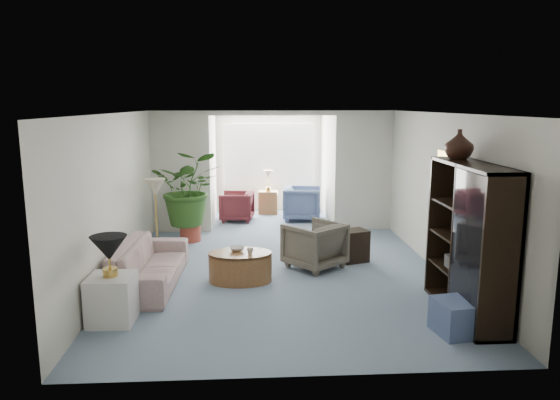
{
  "coord_description": "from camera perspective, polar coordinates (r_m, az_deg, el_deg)",
  "views": [
    {
      "loc": [
        -0.5,
        -7.7,
        2.64
      ],
      "look_at": [
        0.0,
        0.6,
        1.1
      ],
      "focal_mm": 33.48,
      "sensor_mm": 36.0,
      "label": 1
    }
  ],
  "objects": [
    {
      "name": "house_plant",
      "position": [
        10.15,
        -9.92,
        1.3
      ],
      "size": [
        1.31,
        1.13,
        1.45
      ],
      "primitive_type": "imported",
      "color": "#2D571E",
      "rests_on": "plant_pot"
    },
    {
      "name": "back_pier_right",
      "position": [
        11.06,
        9.13,
        3.14
      ],
      "size": [
        1.2,
        0.12,
        2.5
      ],
      "primitive_type": "cube",
      "color": "silver",
      "rests_on": "ground"
    },
    {
      "name": "coffee_cup",
      "position": [
        7.74,
        -3.28,
        -5.61
      ],
      "size": [
        0.1,
        0.1,
        0.09
      ],
      "primitive_type": "imported",
      "rotation": [
        0.0,
        0.0,
        0.08
      ],
      "color": "beige",
      "rests_on": "coffee_table"
    },
    {
      "name": "coffee_bowl",
      "position": [
        7.94,
        -4.73,
        -5.34
      ],
      "size": [
        0.25,
        0.25,
        0.06
      ],
      "primitive_type": "imported",
      "rotation": [
        0.0,
        0.0,
        0.08
      ],
      "color": "beige",
      "rests_on": "coffee_table"
    },
    {
      "name": "cabinet_urn",
      "position": [
        7.19,
        18.97,
        5.77
      ],
      "size": [
        0.37,
        0.37,
        0.39
      ],
      "primitive_type": "imported",
      "color": "black",
      "rests_on": "entertainment_cabinet"
    },
    {
      "name": "ottoman",
      "position": [
        6.55,
        18.85,
        -12.01
      ],
      "size": [
        0.58,
        0.58,
        0.4
      ],
      "primitive_type": "cube",
      "rotation": [
        0.0,
        0.0,
        0.17
      ],
      "color": "slate",
      "rests_on": "ground"
    },
    {
      "name": "side_table_dark",
      "position": [
        8.95,
        8.0,
        -4.96
      ],
      "size": [
        0.55,
        0.49,
        0.54
      ],
      "primitive_type": "cube",
      "rotation": [
        0.0,
        0.0,
        0.34
      ],
      "color": "black",
      "rests_on": "ground"
    },
    {
      "name": "floor_lamp",
      "position": [
        9.08,
        -13.49,
        1.39
      ],
      "size": [
        0.36,
        0.36,
        0.28
      ],
      "primitive_type": "cone",
      "color": "beige",
      "rests_on": "ground"
    },
    {
      "name": "floor",
      "position": [
        8.16,
        0.26,
        -8.39
      ],
      "size": [
        6.0,
        6.0,
        0.0
      ],
      "primitive_type": "plane",
      "color": "#7D8DA5",
      "rests_on": "ground"
    },
    {
      "name": "end_table",
      "position": [
        6.79,
        -17.88,
        -10.27
      ],
      "size": [
        0.55,
        0.55,
        0.59
      ],
      "primitive_type": "cube",
      "rotation": [
        0.0,
        0.0,
        -0.03
      ],
      "color": "silver",
      "rests_on": "ground"
    },
    {
      "name": "framed_picture",
      "position": [
        8.21,
        17.74,
        3.42
      ],
      "size": [
        0.04,
        0.5,
        0.4
      ],
      "primitive_type": "cube",
      "color": "#C2B39B"
    },
    {
      "name": "sunroom_chair_blue",
      "position": [
        11.97,
        2.45,
        -0.37
      ],
      "size": [
        0.95,
        0.93,
        0.77
      ],
      "primitive_type": "imported",
      "rotation": [
        0.0,
        0.0,
        1.44
      ],
      "color": "slate",
      "rests_on": "ground"
    },
    {
      "name": "entertainment_cabinet",
      "position": [
        6.92,
        19.96,
        -4.19
      ],
      "size": [
        0.46,
        1.73,
        1.93
      ],
      "primitive_type": "cube",
      "color": "black",
      "rests_on": "ground"
    },
    {
      "name": "sunroom_chair_maroon",
      "position": [
        11.92,
        -4.75,
        -0.69
      ],
      "size": [
        0.82,
        0.8,
        0.67
      ],
      "primitive_type": "imported",
      "rotation": [
        0.0,
        0.0,
        -1.7
      ],
      "color": "#591E24",
      "rests_on": "ground"
    },
    {
      "name": "shelf_clutter",
      "position": [
        6.7,
        20.33,
        -4.56
      ],
      "size": [
        0.3,
        0.82,
        1.06
      ],
      "color": "#2B2521",
      "rests_on": "entertainment_cabinet"
    },
    {
      "name": "table_lamp",
      "position": [
        6.59,
        -18.2,
        -5.02
      ],
      "size": [
        0.44,
        0.44,
        0.3
      ],
      "primitive_type": "cone",
      "color": "black",
      "rests_on": "end_table"
    },
    {
      "name": "wingback_chair",
      "position": [
        8.53,
        3.78,
        -4.93
      ],
      "size": [
        1.15,
        1.15,
        0.75
      ],
      "primitive_type": "imported",
      "rotation": [
        0.0,
        0.0,
        3.83
      ],
      "color": "#665E50",
      "rests_on": "ground"
    },
    {
      "name": "back_header",
      "position": [
        10.71,
        -0.78,
        9.48
      ],
      "size": [
        2.6,
        0.12,
        0.1
      ],
      "primitive_type": "cube",
      "color": "silver",
      "rests_on": "back_pier_left"
    },
    {
      "name": "back_pier_left",
      "position": [
        10.88,
        -10.83,
        2.97
      ],
      "size": [
        1.2,
        0.12,
        2.5
      ],
      "primitive_type": "cube",
      "color": "silver",
      "rests_on": "ground"
    },
    {
      "name": "window_pane",
      "position": [
        12.95,
        -1.23,
        5.0
      ],
      "size": [
        2.2,
        0.02,
        1.5
      ],
      "primitive_type": "cube",
      "color": "white"
    },
    {
      "name": "coffee_table",
      "position": [
        7.92,
        -4.35,
        -7.3
      ],
      "size": [
        1.02,
        1.02,
        0.45
      ],
      "primitive_type": "cylinder",
      "rotation": [
        0.0,
        0.0,
        0.08
      ],
      "color": "olive",
      "rests_on": "ground"
    },
    {
      "name": "sunroom_table",
      "position": [
        12.67,
        -1.28,
        -0.25
      ],
      "size": [
        0.49,
        0.41,
        0.55
      ],
      "primitive_type": "cube",
      "rotation": [
        0.0,
        0.0,
        -0.13
      ],
      "color": "olive",
      "rests_on": "ground"
    },
    {
      "name": "plant_pot",
      "position": [
        10.33,
        -9.76,
        -3.56
      ],
      "size": [
        0.4,
        0.4,
        0.32
      ],
      "primitive_type": "cylinder",
      "color": "#AE4232",
      "rests_on": "ground"
    },
    {
      "name": "window_blinds",
      "position": [
        12.92,
        -1.22,
        4.99
      ],
      "size": [
        2.2,
        0.02,
        1.5
      ],
      "primitive_type": "cube",
      "color": "white"
    },
    {
      "name": "sofa",
      "position": [
        7.98,
        -14.11,
        -6.78
      ],
      "size": [
        0.91,
        2.18,
        0.63
      ],
      "primitive_type": "imported",
      "rotation": [
        0.0,
        0.0,
        1.54
      ],
      "color": "#B7A89A",
      "rests_on": "ground"
    },
    {
      "name": "sunroom_floor",
      "position": [
        12.1,
        -1.0,
        -2.1
      ],
      "size": [
        2.6,
        2.6,
        0.0
      ],
      "primitive_type": "plane",
      "color": "#7D8DA5",
      "rests_on": "ground"
    }
  ]
}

